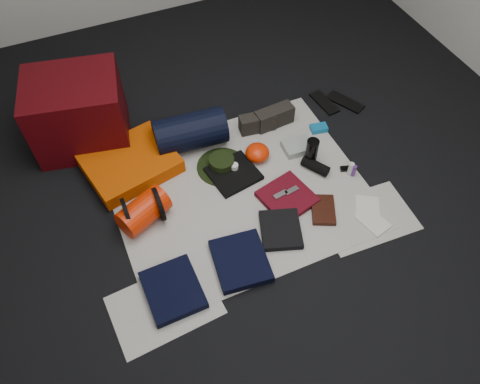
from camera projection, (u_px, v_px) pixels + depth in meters
name	position (u px, v px, depth m)	size (l,w,h in m)	color
floor	(240.00, 194.00, 3.07)	(4.50, 4.50, 0.02)	black
newspaper_mat	(240.00, 192.00, 3.06)	(1.60, 1.30, 0.01)	beige
newspaper_sheet_front_left	(165.00, 305.00, 2.59)	(0.58, 0.40, 0.00)	beige
newspaper_sheet_front_right	(367.00, 217.00, 2.94)	(0.58, 0.40, 0.00)	beige
red_cabinet	(78.00, 112.00, 3.16)	(0.61, 0.51, 0.51)	#430409
sleeping_pad	(131.00, 164.00, 3.14)	(0.57, 0.47, 0.10)	#C84502
stuff_sack	(144.00, 211.00, 2.86)	(0.18, 0.18, 0.31)	red
sack_strap_left	(127.00, 215.00, 2.82)	(0.22, 0.22, 0.03)	black
sack_strap_right	(159.00, 204.00, 2.87)	(0.22, 0.22, 0.03)	black
navy_duffel	(190.00, 132.00, 3.21)	(0.26, 0.26, 0.49)	black
boonie_brim	(222.00, 167.00, 3.19)	(0.34, 0.34, 0.01)	black
boonie_crown	(222.00, 163.00, 3.15)	(0.17, 0.17, 0.07)	black
hiking_boot_left	(257.00, 123.00, 3.36)	(0.26, 0.10, 0.13)	black
hiking_boot_right	(274.00, 117.00, 3.38)	(0.28, 0.11, 0.14)	black
flip_flop_left	(324.00, 103.00, 3.58)	(0.10, 0.27, 0.01)	black
flip_flop_right	(345.00, 102.00, 3.58)	(0.11, 0.29, 0.02)	black
trousers_navy_a	(173.00, 290.00, 2.61)	(0.30, 0.34, 0.05)	black
trousers_navy_b	(241.00, 261.00, 2.72)	(0.30, 0.34, 0.05)	black
trousers_charcoal	(281.00, 230.00, 2.86)	(0.24, 0.28, 0.04)	black
black_tshirt	(233.00, 174.00, 3.13)	(0.31, 0.29, 0.03)	black
red_shirt	(287.00, 197.00, 3.01)	(0.30, 0.30, 0.04)	#530914
orange_stuff_sack	(257.00, 153.00, 3.20)	(0.17, 0.17, 0.11)	red
first_aid_pouch	(297.00, 147.00, 3.27)	(0.20, 0.15, 0.05)	gray
water_bottle	(312.00, 152.00, 3.13)	(0.08, 0.08, 0.21)	black
speaker	(315.00, 166.00, 3.15)	(0.07, 0.07, 0.19)	black
compact_camera	(303.00, 149.00, 3.27)	(0.09, 0.05, 0.04)	#B6B5BA
cyan_case	(319.00, 128.00, 3.39)	(0.12, 0.08, 0.04)	#0F6395
toiletry_purple	(354.00, 171.00, 3.11)	(0.03, 0.03, 0.09)	#4F2476
toiletry_clear	(351.00, 169.00, 3.11)	(0.04, 0.04, 0.10)	silver
paperback_book	(323.00, 210.00, 2.96)	(0.14, 0.22, 0.03)	black
map_booklet	(373.00, 221.00, 2.92)	(0.14, 0.20, 0.01)	beige
map_printout	(367.00, 208.00, 2.98)	(0.15, 0.19, 0.01)	beige
sunglasses	(347.00, 169.00, 3.17)	(0.09, 0.04, 0.02)	black
key_cluster	(170.00, 300.00, 2.60)	(0.07, 0.07, 0.01)	#B6B5BA
tape_roll	(234.00, 166.00, 3.13)	(0.05, 0.05, 0.04)	silver
energy_bar_a	(280.00, 195.00, 2.99)	(0.10, 0.04, 0.01)	#B6B5BA
energy_bar_b	(292.00, 191.00, 3.01)	(0.10, 0.04, 0.01)	#B6B5BA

